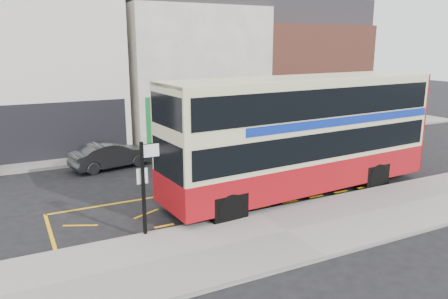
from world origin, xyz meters
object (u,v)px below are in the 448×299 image
double_decker_bus (303,133)px  car_white (270,133)px  bus_stop_post (145,179)px  car_grey (111,155)px  street_tree_right (240,81)px

double_decker_bus → car_white: bearing=61.3°
double_decker_bus → car_white: (3.89, 8.44, -1.88)m
double_decker_bus → bus_stop_post: double_decker_bus is taller
double_decker_bus → bus_stop_post: bearing=-173.3°
car_white → double_decker_bus: bearing=169.3°
bus_stop_post → car_white: 14.88m
double_decker_bus → car_grey: (-6.34, 7.51, -1.90)m
bus_stop_post → street_tree_right: (10.57, 12.78, 1.78)m
double_decker_bus → car_grey: double_decker_bus is taller
double_decker_bus → bus_stop_post: 7.38m
double_decker_bus → street_tree_right: 11.96m
car_grey → car_white: size_ratio=0.86×
car_grey → car_white: bearing=-96.8°
street_tree_right → car_white: bearing=-79.7°
bus_stop_post → car_grey: 9.02m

